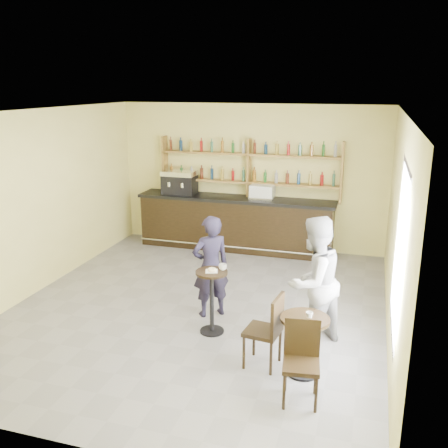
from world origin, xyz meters
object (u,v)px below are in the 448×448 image
(pastry_case, at_px, (262,192))
(man_main, at_px, (211,266))
(pedestal_table, at_px, (212,302))
(chair_south, at_px, (301,364))
(patron_second, at_px, (313,282))
(chair_west, at_px, (263,330))
(bar_counter, at_px, (235,223))
(cafe_table, at_px, (304,346))
(espresso_machine, at_px, (180,182))

(pastry_case, bearing_deg, man_main, -89.55)
(pastry_case, height_order, pedestal_table, pastry_case)
(pedestal_table, bearing_deg, chair_south, -41.09)
(pastry_case, distance_m, patron_second, 4.13)
(chair_west, distance_m, chair_south, 0.88)
(bar_counter, height_order, cafe_table, bar_counter)
(espresso_machine, bearing_deg, pastry_case, -1.23)
(pedestal_table, bearing_deg, man_main, 109.52)
(bar_counter, bearing_deg, chair_west, -70.32)
(man_main, relative_size, patron_second, 0.88)
(pedestal_table, bearing_deg, chair_west, -36.29)
(chair_south, distance_m, patron_second, 1.50)
(man_main, bearing_deg, chair_west, 94.41)
(pedestal_table, bearing_deg, patron_second, 4.01)
(pastry_case, relative_size, chair_south, 0.54)
(pedestal_table, height_order, cafe_table, pedestal_table)
(cafe_table, distance_m, chair_west, 0.56)
(bar_counter, xyz_separation_m, man_main, (0.52, -3.34, 0.23))
(pastry_case, relative_size, man_main, 0.32)
(espresso_machine, bearing_deg, man_main, -62.41)
(bar_counter, bearing_deg, chair_south, -66.83)
(bar_counter, height_order, pedestal_table, bar_counter)
(chair_west, bearing_deg, cafe_table, 92.12)
(pedestal_table, relative_size, chair_south, 1.00)
(bar_counter, bearing_deg, patron_second, -60.12)
(chair_south, xyz_separation_m, patron_second, (-0.05, 1.43, 0.45))
(chair_west, height_order, patron_second, patron_second)
(chair_west, bearing_deg, chair_south, 50.02)
(man_main, xyz_separation_m, chair_west, (1.12, -1.23, -0.32))
(bar_counter, xyz_separation_m, espresso_machine, (-1.32, 0.00, 0.86))
(cafe_table, xyz_separation_m, chair_west, (-0.55, 0.05, 0.11))
(bar_counter, distance_m, chair_west, 4.86)
(espresso_machine, height_order, pedestal_table, espresso_machine)
(espresso_machine, xyz_separation_m, cafe_table, (3.51, -4.62, -1.06))
(espresso_machine, height_order, chair_south, espresso_machine)
(espresso_machine, bearing_deg, chair_south, -56.99)
(pedestal_table, relative_size, chair_west, 0.97)
(patron_second, bearing_deg, espresso_machine, -101.83)
(espresso_machine, bearing_deg, pedestal_table, -63.66)
(chair_west, relative_size, chair_south, 1.03)
(pastry_case, relative_size, cafe_table, 0.67)
(patron_second, bearing_deg, cafe_table, 35.77)
(man_main, bearing_deg, espresso_machine, -98.96)
(man_main, relative_size, chair_west, 1.64)
(man_main, height_order, chair_west, man_main)
(bar_counter, height_order, chair_south, bar_counter)
(chair_south, bearing_deg, cafe_table, 87.23)
(espresso_machine, bearing_deg, cafe_table, -54.07)
(espresso_machine, distance_m, patron_second, 5.19)
(patron_second, bearing_deg, chair_west, 0.41)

